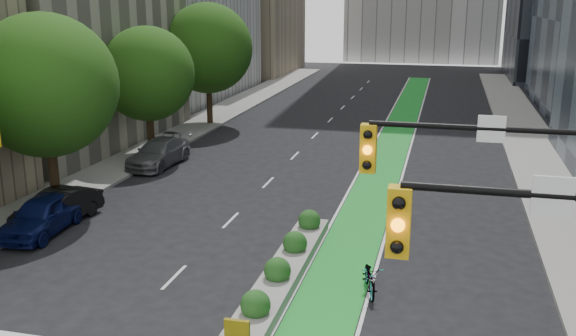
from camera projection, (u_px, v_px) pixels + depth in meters
The scene contains 12 objects.
sidewalk_left at pixel (161, 143), 42.10m from camera, with size 3.60×90.00×0.15m, color gray.
sidewalk_right at pixel (542, 165), 36.59m from camera, with size 3.60×90.00×0.15m, color gray.
bike_lane_paint at pixel (394, 140), 43.35m from camera, with size 2.20×70.00×0.01m, color green.
tree_mid at pixel (45, 86), 28.31m from camera, with size 6.40×6.40×8.78m.
tree_midfar at pixel (147, 74), 37.84m from camera, with size 5.60×5.60×7.76m.
tree_far at pixel (208, 48), 47.02m from camera, with size 6.60×6.60×9.00m.
signal_right at pixel (560, 228), 13.10m from camera, with size 5.82×0.51×7.20m.
median_planter at pixel (285, 266), 22.16m from camera, with size 1.20×10.26×1.10m.
bicycle at pixel (370, 277), 20.91m from camera, with size 0.69×1.99×1.05m, color gray.
parked_car_left_near at pixel (42, 215), 26.12m from camera, with size 1.84×4.58×1.56m, color #0C154C.
parked_car_left_mid at pixel (57, 208), 27.19m from camera, with size 1.52×4.36×1.44m, color black.
parked_car_left_far at pixel (159, 153), 36.57m from camera, with size 2.09×5.15×1.50m, color slate.
Camera 1 is at (6.26, -12.85, 9.39)m, focal length 40.00 mm.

